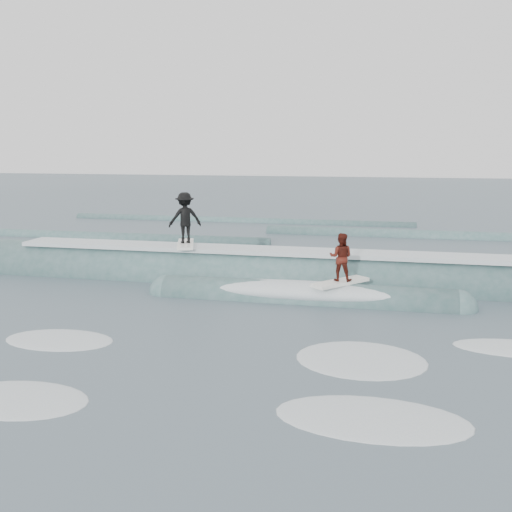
# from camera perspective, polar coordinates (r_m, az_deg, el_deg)

# --- Properties ---
(ground) EXTENTS (160.00, 160.00, 0.00)m
(ground) POSITION_cam_1_polar(r_m,az_deg,el_deg) (14.10, -4.86, -8.49)
(ground) COLOR #3D5059
(ground) RESTS_ON ground
(breaking_wave) EXTENTS (23.48, 3.89, 2.22)m
(breaking_wave) POSITION_cam_1_polar(r_m,az_deg,el_deg) (19.72, 1.22, -2.71)
(breaking_wave) COLOR #385F5E
(breaking_wave) RESTS_ON ground
(surfer_black) EXTENTS (1.35, 2.07, 1.91)m
(surfer_black) POSITION_cam_1_polar(r_m,az_deg,el_deg) (20.49, -7.11, 3.63)
(surfer_black) COLOR white
(surfer_black) RESTS_ON ground
(surfer_red) EXTENTS (1.72, 1.88, 1.56)m
(surfer_red) POSITION_cam_1_polar(r_m,az_deg,el_deg) (17.32, 8.48, -0.51)
(surfer_red) COLOR white
(surfer_red) RESTS_ON ground
(whitewater) EXTENTS (13.50, 6.94, 0.10)m
(whitewater) POSITION_cam_1_polar(r_m,az_deg,el_deg) (12.23, 0.88, -11.55)
(whitewater) COLOR white
(whitewater) RESTS_ON ground
(far_swells) EXTENTS (43.08, 8.65, 0.80)m
(far_swells) POSITION_cam_1_polar(r_m,az_deg,el_deg) (31.17, 2.35, 2.23)
(far_swells) COLOR #385F5E
(far_swells) RESTS_ON ground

